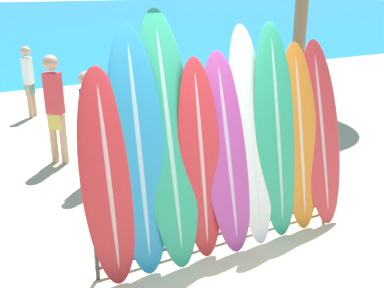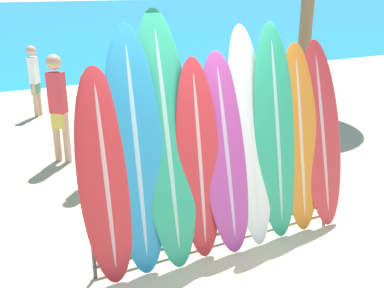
# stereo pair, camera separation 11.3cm
# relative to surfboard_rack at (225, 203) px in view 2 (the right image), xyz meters

# --- Properties ---
(ground_plane) EXTENTS (160.00, 160.00, 0.00)m
(ground_plane) POSITION_rel_surfboard_rack_xyz_m (-0.22, -0.62, -0.49)
(ground_plane) COLOR #CCB789
(surfboard_rack) EXTENTS (2.99, 0.04, 0.90)m
(surfboard_rack) POSITION_rel_surfboard_rack_xyz_m (0.00, 0.00, 0.00)
(surfboard_rack) COLOR #47474C
(surfboard_rack) RESTS_ON ground_plane
(surfboard_slot_0) EXTENTS (0.52, 0.42, 2.09)m
(surfboard_slot_0) POSITION_rel_surfboard_rack_xyz_m (-1.31, -0.01, 0.56)
(surfboard_slot_0) COLOR red
(surfboard_slot_0) RESTS_ON ground_plane
(surfboard_slot_1) EXTENTS (0.57, 0.47, 2.44)m
(surfboard_slot_1) POSITION_rel_surfboard_rack_xyz_m (-0.98, 0.03, 0.73)
(surfboard_slot_1) COLOR teal
(surfboard_slot_1) RESTS_ON ground_plane
(surfboard_slot_2) EXTENTS (0.58, 0.66, 2.56)m
(surfboard_slot_2) POSITION_rel_surfboard_rack_xyz_m (-0.65, 0.06, 0.79)
(surfboard_slot_2) COLOR #289E70
(surfboard_slot_2) RESTS_ON ground_plane
(surfboard_slot_3) EXTENTS (0.49, 0.42, 2.10)m
(surfboard_slot_3) POSITION_rel_surfboard_rack_xyz_m (-0.32, -0.00, 0.56)
(surfboard_slot_3) COLOR red
(surfboard_slot_3) RESTS_ON ground_plane
(surfboard_slot_4) EXTENTS (0.56, 0.61, 2.12)m
(surfboard_slot_4) POSITION_rel_surfboard_rack_xyz_m (0.01, 0.01, 0.57)
(surfboard_slot_4) COLOR #B23D8E
(surfboard_slot_4) RESTS_ON ground_plane
(surfboard_slot_5) EXTENTS (0.49, 0.66, 2.37)m
(surfboard_slot_5) POSITION_rel_surfboard_rack_xyz_m (0.33, 0.05, 0.70)
(surfboard_slot_5) COLOR silver
(surfboard_slot_5) RESTS_ON ground_plane
(surfboard_slot_6) EXTENTS (0.55, 0.57, 2.39)m
(surfboard_slot_6) POSITION_rel_surfboard_rack_xyz_m (0.65, 0.02, 0.71)
(surfboard_slot_6) COLOR #289E70
(surfboard_slot_6) RESTS_ON ground_plane
(surfboard_slot_7) EXTENTS (0.53, 0.52, 2.15)m
(surfboard_slot_7) POSITION_rel_surfboard_rack_xyz_m (0.99, 0.01, 0.59)
(surfboard_slot_7) COLOR orange
(surfboard_slot_7) RESTS_ON ground_plane
(surfboard_slot_8) EXTENTS (0.57, 0.63, 2.16)m
(surfboard_slot_8) POSITION_rel_surfboard_rack_xyz_m (1.32, 0.02, 0.59)
(surfboard_slot_8) COLOR red
(surfboard_slot_8) RESTS_ON ground_plane
(person_near_water) EXTENTS (0.29, 0.29, 1.74)m
(person_near_water) POSITION_rel_surfboard_rack_xyz_m (-1.12, 3.27, 0.46)
(person_near_water) COLOR tan
(person_near_water) RESTS_ON ground_plane
(person_mid_beach) EXTENTS (0.22, 0.28, 1.64)m
(person_mid_beach) POSITION_rel_surfboard_rack_xyz_m (-0.85, 2.26, 0.41)
(person_mid_beach) COLOR tan
(person_mid_beach) RESTS_ON ground_plane
(person_far_left) EXTENTS (0.24, 0.26, 1.52)m
(person_far_left) POSITION_rel_surfboard_rack_xyz_m (-1.06, 6.21, 0.34)
(person_far_left) COLOR tan
(person_far_left) RESTS_ON ground_plane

